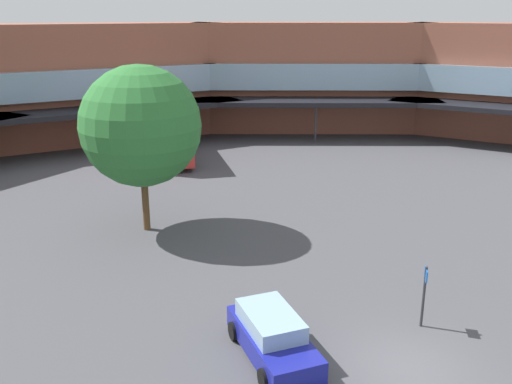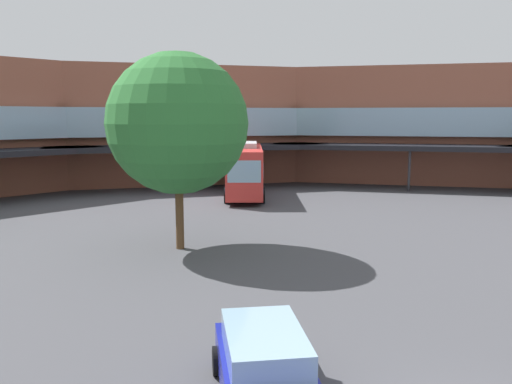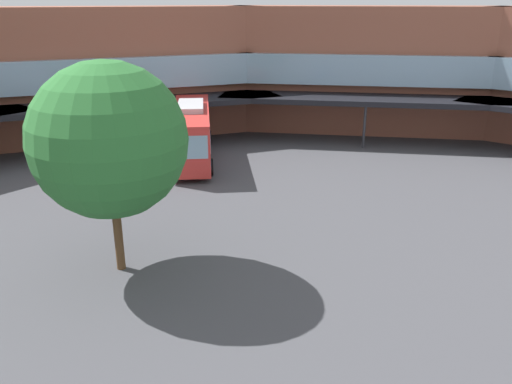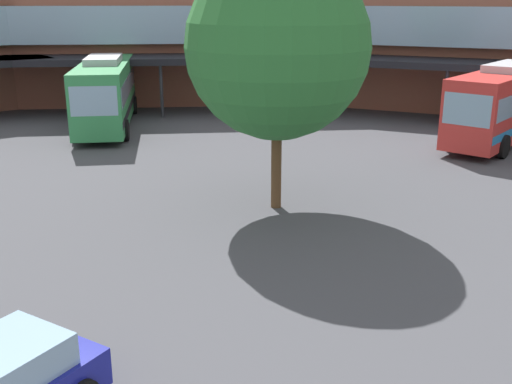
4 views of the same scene
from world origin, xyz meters
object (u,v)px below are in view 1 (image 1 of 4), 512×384
Objects in this scene: bus_0 at (170,131)px; stop_sign_post at (424,290)px; parked_car at (272,336)px; plaza_tree at (141,126)px.

bus_0 is 28.82m from stop_sign_post.
plaza_tree reaches higher than parked_car.
plaza_tree reaches higher than bus_0.
parked_car is (-6.81, -27.75, -1.27)m from bus_0.
stop_sign_post is (-1.07, -28.80, -0.53)m from bus_0.
plaza_tree reaches higher than stop_sign_post.
bus_0 is at bearing 64.94° from plaza_tree.
bus_0 is 1.32× the size of plaza_tree.
parked_car is 14.03m from plaza_tree.
bus_0 is 4.76× the size of stop_sign_post.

